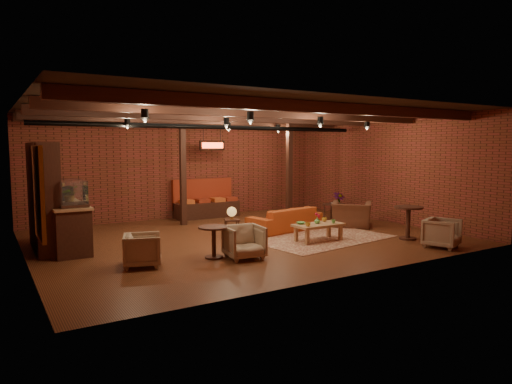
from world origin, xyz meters
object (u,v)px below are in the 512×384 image
coffee_table (318,226)px  side_table_book (333,205)px  armchair_right (352,210)px  round_table_right (408,217)px  armchair_b (244,240)px  plant_tall (339,180)px  sofa (285,219)px  armchair_far (442,232)px  armchair_a (142,248)px  side_table_lamp (232,214)px  round_table_left (214,237)px

coffee_table → side_table_book: (2.40, 2.23, 0.11)m
armchair_right → round_table_right: (-0.04, -2.07, 0.07)m
armchair_b → plant_tall: plant_tall is taller
sofa → plant_tall: plant_tall is taller
side_table_book → armchair_far: 4.29m
side_table_book → armchair_a: bearing=-161.0°
side_table_book → side_table_lamp: bearing=-170.0°
coffee_table → armchair_right: (2.11, 1.08, 0.10)m
side_table_book → round_table_right: (-0.33, -3.22, 0.06)m
round_table_left → armchair_a: 1.48m
side_table_lamp → plant_tall: size_ratio=0.32×
armchair_far → armchair_b: bearing=141.3°
coffee_table → round_table_left: bearing=-175.5°
round_table_right → armchair_far: bearing=-94.3°
round_table_left → armchair_right: size_ratio=0.61×
armchair_right → plant_tall: 2.05m
round_table_right → side_table_lamp: bearing=145.4°
coffee_table → side_table_book: 3.28m
armchair_right → side_table_book: (0.29, 1.15, 0.02)m
sofa → side_table_book: bearing=-174.2°
armchair_right → armchair_far: (-0.12, -3.12, -0.11)m
side_table_book → round_table_right: 3.24m
round_table_left → armchair_a: size_ratio=0.94×
side_table_lamp → armchair_b: bearing=-111.7°
armchair_far → sofa: bearing=97.1°
armchair_a → round_table_left: bearing=-77.0°
coffee_table → armchair_a: bearing=-178.5°
side_table_book → coffee_table: bearing=-137.1°
armchair_right → round_table_left: bearing=59.8°
armchair_a → armchair_b: size_ratio=0.93×
side_table_lamp → coffee_table: bearing=-44.1°
armchair_far → armchair_a: bearing=142.7°
side_table_lamp → plant_tall: (4.65, 1.21, 0.61)m
round_table_left → armchair_b: bearing=-34.3°
side_table_lamp → armchair_a: (-2.84, -1.64, -0.24)m
coffee_table → side_table_book: coffee_table is taller
coffee_table → armchair_far: (1.99, -2.03, -0.01)m
armchair_b → side_table_lamp: bearing=75.4°
armchair_right → side_table_lamp: bearing=38.3°
side_table_book → plant_tall: (0.67, 0.50, 0.71)m
sofa → armchair_far: 4.06m
armchair_a → armchair_right: 6.63m
round_table_left → armchair_right: armchair_right is taller
plant_tall → armchair_b: bearing=-148.8°
sofa → armchair_a: size_ratio=3.12×
sofa → side_table_lamp: size_ratio=2.80×
armchair_right → round_table_right: bearing=134.1°
round_table_left → round_table_right: (5.01, -0.76, 0.10)m
armchair_b → round_table_right: round_table_right is taller
armchair_b → armchair_right: (4.52, 1.67, 0.10)m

